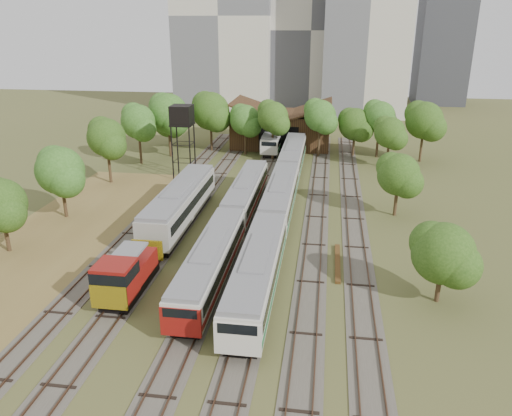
% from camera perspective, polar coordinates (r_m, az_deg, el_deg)
% --- Properties ---
extents(ground, '(240.00, 240.00, 0.00)m').
position_cam_1_polar(ground, '(33.22, -5.40, -16.45)').
color(ground, '#475123').
rests_on(ground, ground).
extents(dry_grass_patch, '(14.00, 60.00, 0.04)m').
position_cam_1_polar(dry_grass_patch, '(46.32, -25.31, -7.05)').
color(dry_grass_patch, brown).
rests_on(dry_grass_patch, ground).
extents(tracks, '(24.60, 80.00, 0.19)m').
position_cam_1_polar(tracks, '(54.95, -0.05, -0.65)').
color(tracks, '#4C473D').
rests_on(tracks, ground).
extents(railcar_red_set, '(2.75, 34.57, 3.39)m').
position_cam_1_polar(railcar_red_set, '(48.07, -2.85, -1.64)').
color(railcar_red_set, black).
rests_on(railcar_red_set, ground).
extents(railcar_green_set, '(2.95, 52.08, 3.64)m').
position_cam_1_polar(railcar_green_set, '(54.24, 2.78, 1.15)').
color(railcar_green_set, black).
rests_on(railcar_green_set, ground).
extents(railcar_rear, '(2.74, 16.08, 3.39)m').
position_cam_1_polar(railcar_rear, '(84.07, 2.13, 8.11)').
color(railcar_rear, black).
rests_on(railcar_rear, ground).
extents(shunter_locomotive, '(2.76, 8.10, 3.61)m').
position_cam_1_polar(shunter_locomotive, '(39.70, -14.71, -7.47)').
color(shunter_locomotive, black).
rests_on(shunter_locomotive, ground).
extents(old_grey_coach, '(3.22, 18.00, 3.98)m').
position_cam_1_polar(old_grey_coach, '(52.31, -8.63, 0.48)').
color(old_grey_coach, black).
rests_on(old_grey_coach, ground).
extents(water_tower, '(2.81, 2.81, 9.73)m').
position_cam_1_polar(water_tower, '(66.76, -8.47, 10.23)').
color(water_tower, black).
rests_on(water_tower, ground).
extents(rail_pile_far, '(0.45, 7.26, 0.24)m').
position_cam_1_polar(rail_pile_far, '(44.50, 9.31, -6.18)').
color(rail_pile_far, '#563718').
rests_on(rail_pile_far, ground).
extents(maintenance_shed, '(16.45, 11.55, 7.58)m').
position_cam_1_polar(maintenance_shed, '(85.72, 2.97, 9.11)').
color(maintenance_shed, '#362013').
rests_on(maintenance_shed, ground).
extents(tree_band_left, '(7.21, 68.37, 8.77)m').
position_cam_1_polar(tree_band_left, '(59.52, -19.45, 5.10)').
color(tree_band_left, '#382616').
rests_on(tree_band_left, ground).
extents(tree_band_far, '(44.08, 10.45, 9.74)m').
position_cam_1_polar(tree_band_far, '(77.84, 2.91, 10.38)').
color(tree_band_far, '#382616').
rests_on(tree_band_far, ground).
extents(tree_band_right, '(5.72, 41.84, 7.31)m').
position_cam_1_polar(tree_band_right, '(54.96, 16.78, 3.42)').
color(tree_band_right, '#382616').
rests_on(tree_band_right, ground).
extents(tower_left, '(22.00, 16.00, 42.00)m').
position_cam_1_polar(tower_left, '(123.19, -3.54, 21.06)').
color(tower_left, beige).
rests_on(tower_left, ground).
extents(tower_centre, '(20.00, 18.00, 36.00)m').
position_cam_1_polar(tower_centre, '(125.77, 6.50, 19.59)').
color(tower_centre, beige).
rests_on(tower_centre, ground).
extents(tower_right, '(18.00, 16.00, 48.00)m').
position_cam_1_polar(tower_right, '(117.96, 12.76, 22.11)').
color(tower_right, beige).
rests_on(tower_right, ground).
extents(tower_far_right, '(12.00, 12.00, 28.00)m').
position_cam_1_polar(tower_far_right, '(138.50, 20.55, 16.91)').
color(tower_far_right, '#383A3F').
rests_on(tower_far_right, ground).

